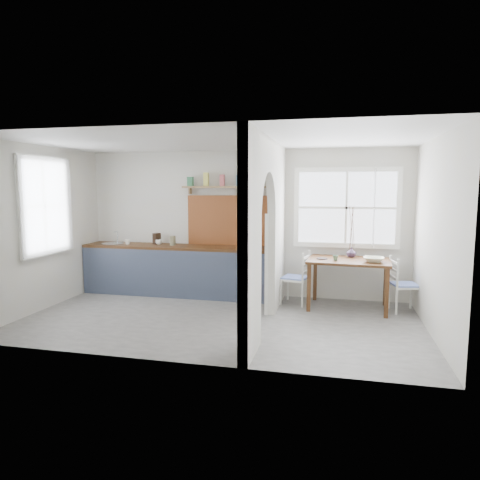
% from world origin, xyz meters
% --- Properties ---
extents(floor, '(5.80, 3.20, 0.01)m').
position_xyz_m(floor, '(0.00, 0.00, 0.00)').
color(floor, gray).
rests_on(floor, ground).
extents(ceiling, '(5.80, 3.20, 0.01)m').
position_xyz_m(ceiling, '(0.00, 0.00, 2.60)').
color(ceiling, beige).
rests_on(ceiling, walls).
extents(walls, '(5.81, 3.21, 2.60)m').
position_xyz_m(walls, '(0.00, 0.00, 1.30)').
color(walls, beige).
rests_on(walls, floor).
extents(partition, '(0.12, 3.20, 2.60)m').
position_xyz_m(partition, '(0.70, 0.06, 1.45)').
color(partition, beige).
rests_on(partition, floor).
extents(kitchen_window, '(0.10, 1.16, 1.50)m').
position_xyz_m(kitchen_window, '(-2.87, 0.00, 1.65)').
color(kitchen_window, white).
rests_on(kitchen_window, walls).
extents(nook_window, '(1.76, 0.10, 1.30)m').
position_xyz_m(nook_window, '(1.80, 1.56, 1.60)').
color(nook_window, white).
rests_on(nook_window, walls).
extents(counter, '(3.50, 0.60, 0.90)m').
position_xyz_m(counter, '(-1.13, 1.33, 0.46)').
color(counter, '#552D14').
rests_on(counter, floor).
extents(sink, '(0.40, 0.40, 0.02)m').
position_xyz_m(sink, '(-2.43, 1.30, 0.89)').
color(sink, silver).
rests_on(sink, counter).
extents(backsplash, '(1.65, 0.03, 0.90)m').
position_xyz_m(backsplash, '(-0.20, 1.58, 1.35)').
color(backsplash, brown).
rests_on(backsplash, walls).
extents(shelf, '(1.75, 0.20, 0.21)m').
position_xyz_m(shelf, '(-0.20, 1.49, 2.00)').
color(shelf, '#A38054').
rests_on(shelf, walls).
extents(pendant_lamp, '(0.26, 0.26, 0.16)m').
position_xyz_m(pendant_lamp, '(0.15, 1.15, 1.88)').
color(pendant_lamp, silver).
rests_on(pendant_lamp, ceiling).
extents(utensil_rail, '(0.02, 0.50, 0.02)m').
position_xyz_m(utensil_rail, '(0.61, 0.90, 1.45)').
color(utensil_rail, silver).
rests_on(utensil_rail, partition).
extents(dining_table, '(1.34, 0.95, 0.80)m').
position_xyz_m(dining_table, '(1.86, 1.05, 0.40)').
color(dining_table, '#552D14').
rests_on(dining_table, floor).
extents(chair_left, '(0.48, 0.48, 0.89)m').
position_xyz_m(chair_left, '(0.99, 1.15, 0.45)').
color(chair_left, white).
rests_on(chair_left, floor).
extents(chair_right, '(0.47, 0.47, 0.86)m').
position_xyz_m(chair_right, '(2.71, 1.06, 0.43)').
color(chair_right, white).
rests_on(chair_right, floor).
extents(kettle, '(0.25, 0.21, 0.27)m').
position_xyz_m(kettle, '(0.22, 1.20, 1.03)').
color(kettle, silver).
rests_on(kettle, counter).
extents(mug_a, '(0.11, 0.11, 0.09)m').
position_xyz_m(mug_a, '(-2.11, 1.26, 0.94)').
color(mug_a, white).
rests_on(mug_a, counter).
extents(mug_b, '(0.15, 0.15, 0.09)m').
position_xyz_m(mug_b, '(-1.54, 1.37, 0.95)').
color(mug_b, white).
rests_on(mug_b, counter).
extents(knife_block, '(0.13, 0.15, 0.20)m').
position_xyz_m(knife_block, '(-1.60, 1.42, 1.00)').
color(knife_block, '#332217').
rests_on(knife_block, counter).
extents(jar, '(0.12, 0.12, 0.17)m').
position_xyz_m(jar, '(-1.25, 1.32, 0.98)').
color(jar, gray).
rests_on(jar, counter).
extents(towel_magenta, '(0.02, 0.03, 0.55)m').
position_xyz_m(towel_magenta, '(0.58, 0.97, 0.28)').
color(towel_magenta, '#AD3564').
rests_on(towel_magenta, counter).
extents(towel_orange, '(0.02, 0.03, 0.48)m').
position_xyz_m(towel_orange, '(0.58, 0.92, 0.25)').
color(towel_orange, orange).
rests_on(towel_orange, counter).
extents(bowl, '(0.34, 0.34, 0.08)m').
position_xyz_m(bowl, '(2.22, 0.90, 0.84)').
color(bowl, white).
rests_on(bowl, dining_table).
extents(table_cup, '(0.10, 0.10, 0.08)m').
position_xyz_m(table_cup, '(1.64, 0.92, 0.84)').
color(table_cup, '#57805E').
rests_on(table_cup, dining_table).
extents(plate, '(0.22, 0.22, 0.01)m').
position_xyz_m(plate, '(1.43, 1.02, 0.80)').
color(plate, black).
rests_on(plate, dining_table).
extents(vase, '(0.16, 0.16, 0.16)m').
position_xyz_m(vase, '(1.90, 1.30, 0.88)').
color(vase, '#3F2E4A').
rests_on(vase, dining_table).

